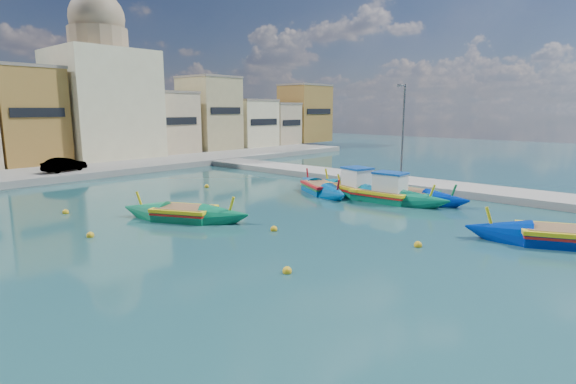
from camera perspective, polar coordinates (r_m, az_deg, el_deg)
ground at (r=19.49m, az=5.33°, el=-7.81°), size 160.00×160.00×0.00m
east_quay at (r=35.18m, az=23.13°, el=0.06°), size 4.00×70.00×0.50m
north_quay at (r=45.85m, az=-28.72°, el=1.92°), size 80.00×8.00×0.60m
north_townhouses at (r=54.78m, az=-25.15°, el=8.35°), size 83.20×7.87×10.19m
church_block at (r=56.78m, az=-22.54°, el=12.03°), size 10.00×10.00×19.10m
quay_street_lamp at (r=36.57m, az=14.34°, el=7.39°), size 1.18×0.16×8.00m
luzzu_turquoise_cabin at (r=30.85m, az=11.94°, el=-0.45°), size 2.43×9.70×3.09m
luzzu_blue_cabin at (r=32.62m, az=8.20°, el=0.28°), size 4.68×9.12×3.14m
luzzu_cyan_mid at (r=33.35m, az=4.26°, el=0.38°), size 6.05×8.36×2.52m
luzzu_green at (r=25.77m, az=-13.01°, el=-2.86°), size 5.39×8.09×2.53m
luzzu_blue_south at (r=31.74m, az=15.08°, el=-0.47°), size 2.83×9.10×2.59m
luzzu_cyan_south at (r=24.09m, az=31.29°, el=-5.05°), size 5.53×8.73×2.68m
mooring_buoys at (r=25.11m, az=-5.80°, el=-3.45°), size 17.93×19.88×0.36m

